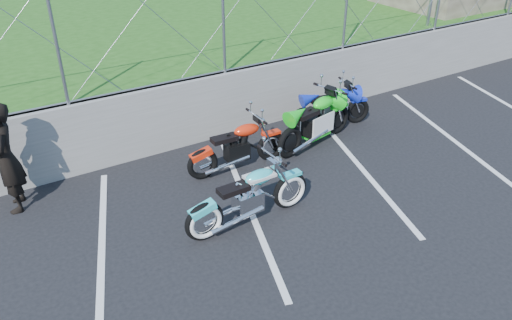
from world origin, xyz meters
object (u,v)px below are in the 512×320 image
naked_orange (239,148)px  sportbike_green (316,123)px  person_standing (6,159)px  sportbike_blue (332,109)px  cruiser_turquoise (250,198)px

naked_orange → sportbike_green: 1.77m
person_standing → sportbike_blue: bearing=98.2°
naked_orange → person_standing: 3.75m
cruiser_turquoise → sportbike_green: sportbike_green is taller
sportbike_green → sportbike_blue: bearing=18.0°
sportbike_blue → person_standing: person_standing is taller
sportbike_blue → person_standing: size_ratio=1.03×
sportbike_green → sportbike_blue: 0.89m
naked_orange → person_standing: (-3.63, 0.81, 0.47)m
sportbike_green → sportbike_blue: sportbike_green is taller
naked_orange → cruiser_turquoise: bearing=-111.8°
person_standing → sportbike_green: bearing=93.0°
cruiser_turquoise → naked_orange: bearing=65.0°
cruiser_turquoise → sportbike_green: size_ratio=1.03×
sportbike_green → cruiser_turquoise: bearing=-160.5°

